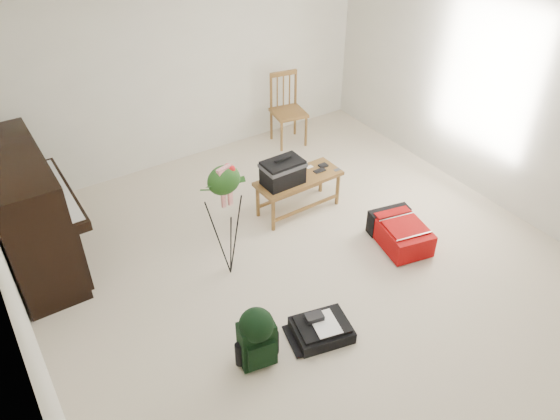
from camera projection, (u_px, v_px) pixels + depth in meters
floor at (312, 274)px, 5.41m from camera, size 5.00×5.50×0.01m
ceiling at (325, 18)px, 3.92m from camera, size 5.00×5.50×0.01m
wall_back at (182, 64)px, 6.52m from camera, size 5.00×0.04×2.50m
wall_left at (9, 276)px, 3.57m from camera, size 0.04×5.50×2.50m
wall_right at (509, 98)px, 5.76m from camera, size 0.04×5.50×2.50m
piano at (29, 216)px, 5.18m from camera, size 0.71×1.50×1.25m
bench at (288, 174)px, 5.89m from camera, size 0.99×0.41×0.75m
dining_chair at (287, 110)px, 7.28m from camera, size 0.48×0.48×0.96m
red_suitcase at (397, 231)px, 5.72m from camera, size 0.56×0.73×0.28m
black_duffel at (321, 329)px, 4.74m from camera, size 0.56×0.49×0.20m
green_backpack at (257, 335)px, 4.36m from camera, size 0.32×0.29×0.58m
flower_stand at (227, 223)px, 5.05m from camera, size 0.49×0.49×1.27m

